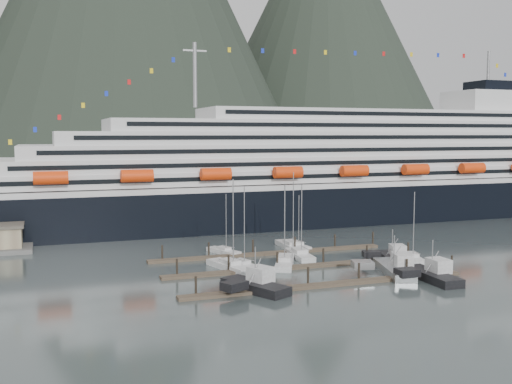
% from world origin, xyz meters
% --- Properties ---
extents(ground, '(1600.00, 1600.00, 0.00)m').
position_xyz_m(ground, '(0.00, 0.00, 0.00)').
color(ground, '#4D5A5B').
rests_on(ground, ground).
extents(mountains, '(870.00, 440.00, 420.00)m').
position_xyz_m(mountains, '(52.48, 588.54, 163.40)').
color(mountains, black).
rests_on(mountains, ground).
extents(cruise_ship, '(210.00, 30.40, 50.30)m').
position_xyz_m(cruise_ship, '(30.03, 54.94, 12.04)').
color(cruise_ship, black).
rests_on(cruise_ship, ground).
extents(dock_near, '(48.18, 2.28, 3.20)m').
position_xyz_m(dock_near, '(-4.93, -9.95, 0.31)').
color(dock_near, '#3F3528').
rests_on(dock_near, ground).
extents(dock_mid, '(48.18, 2.28, 3.20)m').
position_xyz_m(dock_mid, '(-4.93, 3.05, 0.31)').
color(dock_mid, '#3F3528').
rests_on(dock_mid, ground).
extents(dock_far, '(48.18, 2.28, 3.20)m').
position_xyz_m(dock_far, '(-4.93, 16.05, 0.31)').
color(dock_far, '#3F3528').
rests_on(dock_far, ground).
extents(sailboat_a, '(5.69, 9.33, 15.10)m').
position_xyz_m(sailboat_a, '(-14.00, 6.29, 0.44)').
color(sailboat_a, '#B0B0B0').
rests_on(sailboat_a, ground).
extents(sailboat_b, '(5.91, 11.68, 16.54)m').
position_xyz_m(sailboat_b, '(-16.10, 6.28, 0.46)').
color(sailboat_b, '#B0B0B0').
rests_on(sailboat_b, ground).
extents(sailboat_c, '(3.69, 10.68, 14.80)m').
position_xyz_m(sailboat_c, '(-0.52, 11.35, 0.44)').
color(sailboat_c, '#B0B0B0').
rests_on(sailboat_c, ground).
extents(sailboat_d, '(7.97, 12.35, 15.28)m').
position_xyz_m(sailboat_d, '(-5.70, 6.15, 0.44)').
color(sailboat_d, '#B0B0B0').
rests_on(sailboat_d, ground).
extents(sailboat_e, '(5.24, 8.78, 12.36)m').
position_xyz_m(sailboat_e, '(-13.17, 19.99, 0.40)').
color(sailboat_e, '#B0B0B0').
rests_on(sailboat_e, ground).
extents(sailboat_f, '(3.22, 8.64, 11.61)m').
position_xyz_m(sailboat_f, '(2.65, 19.99, 0.40)').
color(sailboat_f, '#B0B0B0').
rests_on(sailboat_f, ground).
extents(sailboat_g, '(3.16, 11.70, 16.47)m').
position_xyz_m(sailboat_g, '(1.37, 19.99, 0.45)').
color(sailboat_g, '#B0B0B0').
rests_on(sailboat_g, ground).
extents(sailboat_h, '(4.86, 9.48, 13.54)m').
position_xyz_m(sailboat_h, '(18.00, 1.53, 0.43)').
color(sailboat_h, '#B0B0B0').
rests_on(sailboat_h, ground).
extents(trawler_b, '(10.35, 12.03, 7.52)m').
position_xyz_m(trawler_b, '(-16.95, -9.12, 0.94)').
color(trawler_b, black).
rests_on(trawler_b, ground).
extents(trawler_c, '(11.01, 14.65, 7.25)m').
position_xyz_m(trawler_c, '(9.14, -6.07, 0.92)').
color(trawler_c, '#96989B').
rests_on(trawler_c, ground).
extents(trawler_d, '(9.09, 12.30, 7.29)m').
position_xyz_m(trawler_d, '(12.40, -12.27, 0.92)').
color(trawler_d, black).
rests_on(trawler_d, ground).
extents(trawler_e, '(8.69, 10.82, 6.66)m').
position_xyz_m(trawler_e, '(14.09, 2.16, 0.87)').
color(trawler_e, black).
rests_on(trawler_e, ground).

